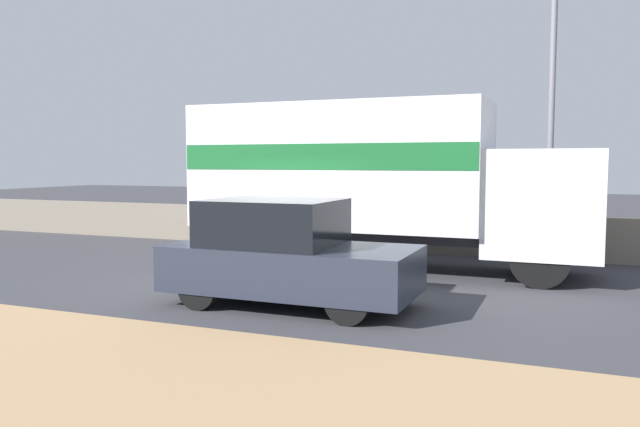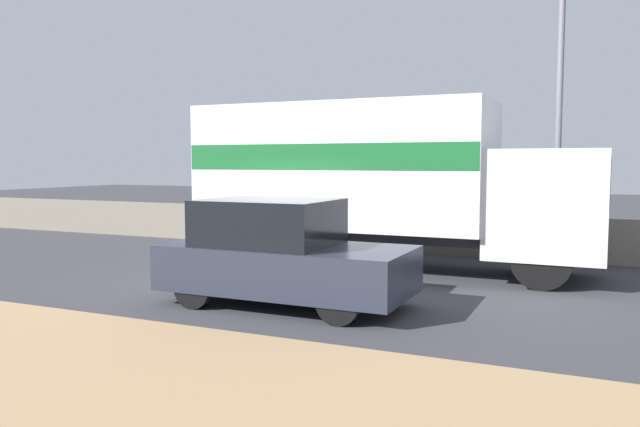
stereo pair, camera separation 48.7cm
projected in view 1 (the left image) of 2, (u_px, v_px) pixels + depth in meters
ground_plane at (260, 290)px, 11.49m from camera, size 80.00×80.00×0.00m
dirt_shoulder_foreground at (25, 385)px, 6.54m from camera, size 60.00×5.18×0.04m
stone_wall_backdrop at (360, 230)px, 16.81m from camera, size 60.00×0.35×1.06m
street_lamp at (552, 94)px, 14.33m from camera, size 0.56×0.28×6.74m
box_truck at (370, 174)px, 13.75m from camera, size 8.65×2.56×3.61m
car_hatchback at (286, 254)px, 10.22m from camera, size 4.07×1.87×1.74m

